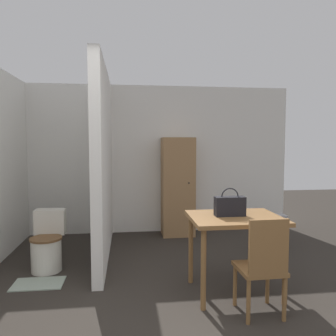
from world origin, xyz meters
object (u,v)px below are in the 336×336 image
(space_heater, at_px, (272,233))
(wooden_cabinet, at_px, (178,186))
(wooden_chair, at_px, (263,264))
(handbag, at_px, (230,206))
(toilet, at_px, (48,244))
(dining_table, at_px, (235,227))

(space_heater, bearing_deg, wooden_cabinet, 139.41)
(wooden_chair, relative_size, space_heater, 1.72)
(handbag, distance_m, wooden_cabinet, 2.20)
(toilet, bearing_deg, dining_table, -23.84)
(wooden_cabinet, bearing_deg, space_heater, -40.59)
(handbag, bearing_deg, wooden_chair, -74.71)
(dining_table, distance_m, wooden_chair, 0.54)
(wooden_chair, xyz_separation_m, space_heater, (0.87, 1.67, -0.21))
(wooden_chair, height_order, handbag, handbag)
(wooden_cabinet, xyz_separation_m, space_heater, (1.20, -1.02, -0.55))
(toilet, distance_m, handbag, 2.26)
(dining_table, xyz_separation_m, wooden_cabinet, (-0.24, 2.21, 0.13))
(wooden_chair, relative_size, handbag, 2.93)
(toilet, relative_size, wooden_cabinet, 0.43)
(dining_table, height_order, toilet, dining_table)
(dining_table, relative_size, space_heater, 1.74)
(toilet, bearing_deg, space_heater, 5.31)
(dining_table, relative_size, wooden_cabinet, 0.56)
(toilet, height_order, wooden_cabinet, wooden_cabinet)
(dining_table, xyz_separation_m, space_heater, (0.95, 1.18, -0.42))
(dining_table, relative_size, wooden_chair, 1.01)
(dining_table, xyz_separation_m, wooden_chair, (0.09, -0.49, -0.21))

